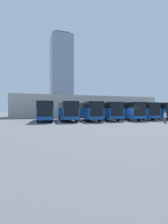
% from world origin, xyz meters
% --- Properties ---
extents(ground_plane, '(600.00, 600.00, 0.00)m').
position_xyz_m(ground_plane, '(0.00, 0.00, 0.00)').
color(ground_plane, '#5B5B60').
extents(bus_1, '(3.64, 11.67, 3.35)m').
position_xyz_m(bus_1, '(-9.30, -6.30, 1.86)').
color(bus_1, '#19519E').
rests_on(bus_1, ground_plane).
extents(curb_divider_1, '(0.81, 5.31, 0.15)m').
position_xyz_m(curb_divider_1, '(-7.44, -4.60, 0.07)').
color(curb_divider_1, '#B2B2AD').
rests_on(curb_divider_1, ground_plane).
extents(bus_2, '(3.64, 11.67, 3.35)m').
position_xyz_m(bus_2, '(-5.58, -6.13, 1.86)').
color(bus_2, '#19519E').
rests_on(bus_2, ground_plane).
extents(curb_divider_2, '(0.81, 5.31, 0.15)m').
position_xyz_m(curb_divider_2, '(-3.72, -4.43, 0.07)').
color(curb_divider_2, '#B2B2AD').
rests_on(curb_divider_2, ground_plane).
extents(bus_3, '(3.64, 11.67, 3.35)m').
position_xyz_m(bus_3, '(-1.86, -5.16, 1.86)').
color(bus_3, '#19519E').
rests_on(bus_3, ground_plane).
extents(curb_divider_3, '(0.81, 5.31, 0.15)m').
position_xyz_m(curb_divider_3, '(-0.00, -3.46, 0.07)').
color(curb_divider_3, '#B2B2AD').
rests_on(curb_divider_3, ground_plane).
extents(bus_4, '(3.64, 11.67, 3.35)m').
position_xyz_m(bus_4, '(1.86, -5.86, 1.86)').
color(bus_4, '#19519E').
rests_on(bus_4, ground_plane).
extents(curb_divider_4, '(0.81, 5.31, 0.15)m').
position_xyz_m(curb_divider_4, '(3.72, -4.16, 0.07)').
color(curb_divider_4, '#B2B2AD').
rests_on(curb_divider_4, ground_plane).
extents(bus_5, '(3.64, 11.67, 3.35)m').
position_xyz_m(bus_5, '(5.58, -5.28, 1.86)').
color(bus_5, '#19519E').
rests_on(bus_5, ground_plane).
extents(curb_divider_5, '(0.81, 5.31, 0.15)m').
position_xyz_m(curb_divider_5, '(7.44, -3.58, 0.07)').
color(curb_divider_5, '#B2B2AD').
rests_on(curb_divider_5, ground_plane).
extents(bus_6, '(3.64, 11.67, 3.35)m').
position_xyz_m(bus_6, '(9.30, -5.86, 1.86)').
color(bus_6, '#19519E').
rests_on(bus_6, ground_plane).
extents(curb_divider_6, '(0.81, 5.31, 0.15)m').
position_xyz_m(curb_divider_6, '(11.16, -4.16, 0.07)').
color(curb_divider_6, '#B2B2AD').
rests_on(curb_divider_6, ground_plane).
extents(bus_7, '(3.64, 11.67, 3.35)m').
position_xyz_m(bus_7, '(13.02, -6.24, 1.86)').
color(bus_7, '#19519E').
rests_on(bus_7, ground_plane).
extents(pedestrian, '(0.52, 0.52, 1.66)m').
position_xyz_m(pedestrian, '(-2.90, 4.13, 0.89)').
color(pedestrian, brown).
rests_on(pedestrian, ground_plane).
extents(station_building, '(40.24, 15.31, 5.82)m').
position_xyz_m(station_building, '(0.00, -24.64, 2.93)').
color(station_building, '#A8A399').
rests_on(station_building, ground_plane).
extents(office_tower, '(21.22, 21.22, 80.68)m').
position_xyz_m(office_tower, '(-17.66, -153.74, 39.74)').
color(office_tower, '#7F8EA3').
rests_on(office_tower, ground_plane).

